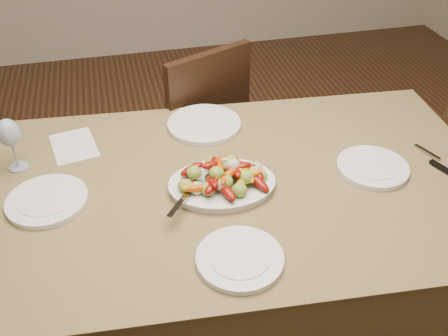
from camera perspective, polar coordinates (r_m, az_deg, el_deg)
name	(u,v)px	position (r m, az deg, el deg)	size (l,w,h in m)	color
dining_table	(224,261)	(1.92, 0.00, -10.58)	(1.84, 1.04, 0.76)	brown
chair_far	(188,131)	(2.45, -4.19, 4.27)	(0.42, 0.42, 0.95)	black
serving_platter	(222,186)	(1.63, -0.22, -2.06)	(0.34, 0.25, 0.02)	white
roasted_vegetables	(222,172)	(1.59, -0.23, -0.47)	(0.28, 0.19, 0.09)	#700C06
serving_spoon	(203,186)	(1.57, -2.36, -2.09)	(0.28, 0.06, 0.03)	#9EA0A8
plate_left	(47,201)	(1.67, -19.56, -3.55)	(0.25, 0.25, 0.02)	white
plate_right	(373,168)	(1.79, 16.61, 0.05)	(0.24, 0.24, 0.02)	white
plate_far	(204,124)	(1.95, -2.28, 5.01)	(0.28, 0.28, 0.02)	white
plate_near	(240,259)	(1.40, 1.81, -10.33)	(0.24, 0.24, 0.02)	white
wine_glass	(11,143)	(1.81, -23.12, 2.62)	(0.08, 0.08, 0.20)	#8C99A5
menu_card	(74,146)	(1.92, -16.78, 2.46)	(0.15, 0.21, 0.00)	silver
table_knife	(435,161)	(1.90, 22.93, 0.76)	(0.02, 0.20, 0.01)	#9EA0A8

